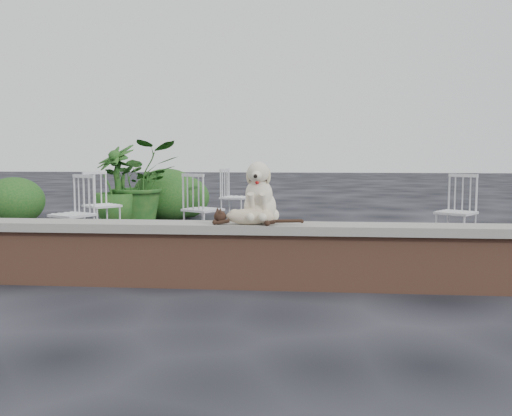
# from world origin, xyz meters

# --- Properties ---
(ground) EXTENTS (60.00, 60.00, 0.00)m
(ground) POSITION_xyz_m (0.00, 0.00, 0.00)
(ground) COLOR black
(ground) RESTS_ON ground
(brick_wall) EXTENTS (6.00, 0.30, 0.50)m
(brick_wall) POSITION_xyz_m (0.00, 0.00, 0.25)
(brick_wall) COLOR brown
(brick_wall) RESTS_ON ground
(capstone) EXTENTS (6.20, 0.40, 0.08)m
(capstone) POSITION_xyz_m (0.00, 0.00, 0.54)
(capstone) COLOR slate
(capstone) RESTS_ON brick_wall
(dog) EXTENTS (0.40, 0.51, 0.56)m
(dog) POSITION_xyz_m (0.62, 0.06, 0.86)
(dog) COLOR beige
(dog) RESTS_ON capstone
(cat) EXTENTS (0.95, 0.28, 0.16)m
(cat) POSITION_xyz_m (0.54, -0.09, 0.66)
(cat) COLOR #C4AF8C
(cat) RESTS_ON capstone
(chair_c) EXTENTS (0.77, 0.77, 0.94)m
(chair_c) POSITION_xyz_m (-0.36, 2.45, 0.47)
(chair_c) COLOR silver
(chair_c) RESTS_ON ground
(chair_a) EXTENTS (0.79, 0.79, 0.94)m
(chair_a) POSITION_xyz_m (-1.91, 2.87, 0.47)
(chair_a) COLOR silver
(chair_a) RESTS_ON ground
(chair_d) EXTENTS (0.78, 0.78, 0.94)m
(chair_d) POSITION_xyz_m (2.92, 2.38, 0.47)
(chair_d) COLOR silver
(chair_d) RESTS_ON ground
(chair_b) EXTENTS (0.76, 0.76, 0.94)m
(chair_b) POSITION_xyz_m (-1.84, 1.65, 0.47)
(chair_b) COLOR silver
(chair_b) RESTS_ON ground
(chair_e) EXTENTS (0.68, 0.68, 0.94)m
(chair_e) POSITION_xyz_m (-0.20, 4.55, 0.47)
(chair_e) COLOR silver
(chair_e) RESTS_ON ground
(potted_plant_a) EXTENTS (1.64, 1.56, 1.42)m
(potted_plant_a) POSITION_xyz_m (-1.83, 4.48, 0.71)
(potted_plant_a) COLOR #134417
(potted_plant_a) RESTS_ON ground
(potted_plant_b) EXTENTS (1.07, 1.07, 1.35)m
(potted_plant_b) POSITION_xyz_m (-2.15, 4.17, 0.67)
(potted_plant_b) COLOR #134417
(potted_plant_b) RESTS_ON ground
(shrubbery) EXTENTS (3.77, 2.09, 0.98)m
(shrubbery) POSITION_xyz_m (-2.20, 5.06, 0.40)
(shrubbery) COLOR #134417
(shrubbery) RESTS_ON ground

